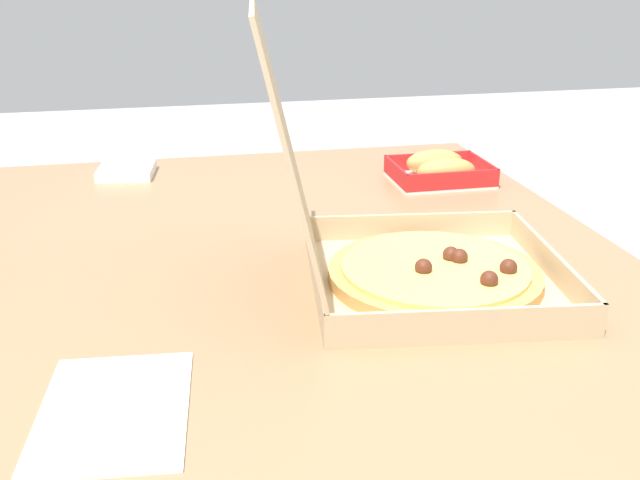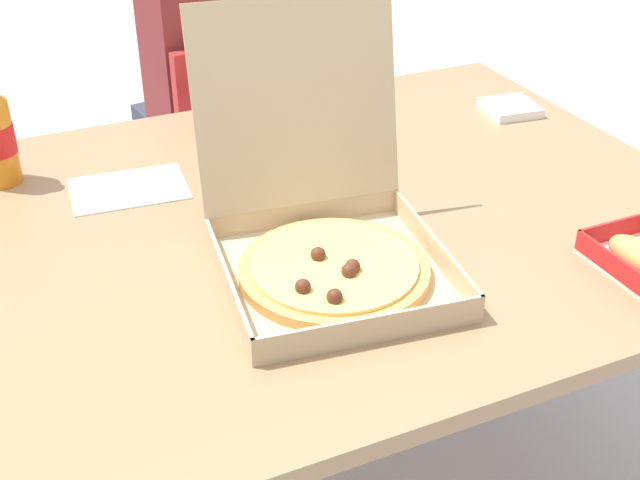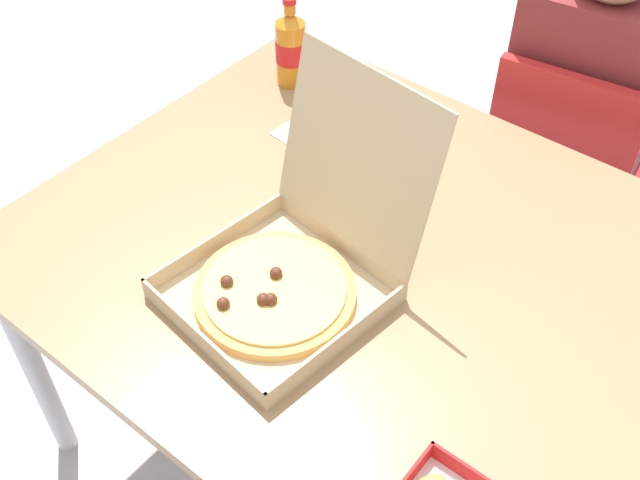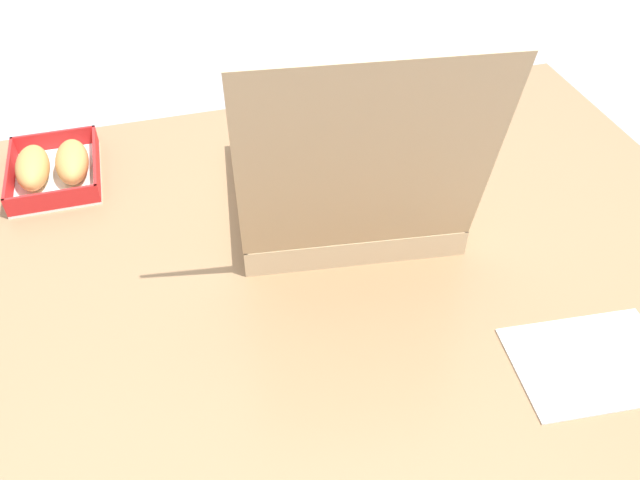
{
  "view_description": "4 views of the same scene",
  "coord_description": "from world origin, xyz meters",
  "px_view_note": "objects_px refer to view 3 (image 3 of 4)",
  "views": [
    {
      "loc": [
        -0.97,
        0.15,
        1.17
      ],
      "look_at": [
        0.0,
        -0.06,
        0.77
      ],
      "focal_mm": 41.43,
      "sensor_mm": 36.0,
      "label": 1
    },
    {
      "loc": [
        -0.55,
        -1.17,
        1.46
      ],
      "look_at": [
        -0.06,
        -0.11,
        0.74
      ],
      "focal_mm": 46.96,
      "sensor_mm": 36.0,
      "label": 2
    },
    {
      "loc": [
        0.55,
        -0.86,
        1.8
      ],
      "look_at": [
        -0.08,
        -0.07,
        0.78
      ],
      "focal_mm": 43.04,
      "sensor_mm": 36.0,
      "label": 3
    },
    {
      "loc": [
        0.18,
        0.62,
        1.42
      ],
      "look_at": [
        -0.01,
        -0.06,
        0.77
      ],
      "focal_mm": 36.13,
      "sensor_mm": 36.0,
      "label": 4
    }
  ],
  "objects_px": {
    "cola_bottle": "(291,48)",
    "diner_person": "(586,92)",
    "paper_menu": "(325,139)",
    "chair": "(561,167)",
    "pizza_box_open": "(289,268)"
  },
  "relations": [
    {
      "from": "chair",
      "to": "diner_person",
      "type": "distance_m",
      "value": 0.21
    },
    {
      "from": "cola_bottle",
      "to": "diner_person",
      "type": "bearing_deg",
      "value": 40.3
    },
    {
      "from": "pizza_box_open",
      "to": "cola_bottle",
      "type": "bearing_deg",
      "value": 130.0
    },
    {
      "from": "pizza_box_open",
      "to": "cola_bottle",
      "type": "distance_m",
      "value": 0.68
    },
    {
      "from": "chair",
      "to": "paper_menu",
      "type": "relative_size",
      "value": 3.95
    },
    {
      "from": "chair",
      "to": "cola_bottle",
      "type": "bearing_deg",
      "value": -143.61
    },
    {
      "from": "chair",
      "to": "diner_person",
      "type": "bearing_deg",
      "value": 97.55
    },
    {
      "from": "diner_person",
      "to": "pizza_box_open",
      "type": "distance_m",
      "value": 1.01
    },
    {
      "from": "diner_person",
      "to": "cola_bottle",
      "type": "height_order",
      "value": "diner_person"
    },
    {
      "from": "diner_person",
      "to": "paper_menu",
      "type": "distance_m",
      "value": 0.71
    },
    {
      "from": "diner_person",
      "to": "pizza_box_open",
      "type": "xyz_separation_m",
      "value": [
        -0.13,
        -1.0,
        0.09
      ]
    },
    {
      "from": "diner_person",
      "to": "paper_menu",
      "type": "relative_size",
      "value": 5.48
    },
    {
      "from": "chair",
      "to": "paper_menu",
      "type": "distance_m",
      "value": 0.71
    },
    {
      "from": "chair",
      "to": "pizza_box_open",
      "type": "bearing_deg",
      "value": -98.6
    },
    {
      "from": "cola_bottle",
      "to": "paper_menu",
      "type": "relative_size",
      "value": 1.07
    }
  ]
}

